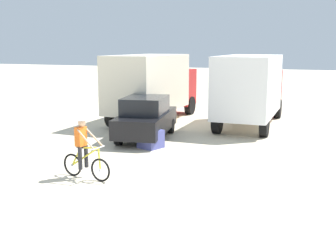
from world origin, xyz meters
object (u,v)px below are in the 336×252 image
(box_truck_cream_rv, at_px, (153,84))
(supply_crate, at_px, (151,139))
(sedan_parked, at_px, (146,118))
(box_truck_avon_van, at_px, (251,87))
(cyclist_orange_shirt, at_px, (84,150))

(box_truck_cream_rv, height_order, supply_crate, box_truck_cream_rv)
(sedan_parked, bearing_deg, box_truck_cream_rv, 109.10)
(box_truck_cream_rv, height_order, box_truck_avon_van, same)
(sedan_parked, bearing_deg, cyclist_orange_shirt, -85.23)
(box_truck_cream_rv, bearing_deg, sedan_parked, -70.90)
(box_truck_cream_rv, xyz_separation_m, supply_crate, (2.15, -5.30, -1.53))
(box_truck_cream_rv, relative_size, sedan_parked, 1.54)
(box_truck_avon_van, bearing_deg, box_truck_cream_rv, -174.67)
(cyclist_orange_shirt, bearing_deg, supply_crate, 85.41)
(supply_crate, bearing_deg, cyclist_orange_shirt, -94.59)
(box_truck_cream_rv, relative_size, box_truck_avon_van, 1.01)
(cyclist_orange_shirt, bearing_deg, sedan_parked, 94.77)
(cyclist_orange_shirt, height_order, supply_crate, cyclist_orange_shirt)
(box_truck_avon_van, bearing_deg, supply_crate, -115.09)
(box_truck_cream_rv, bearing_deg, cyclist_orange_shirt, -79.01)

